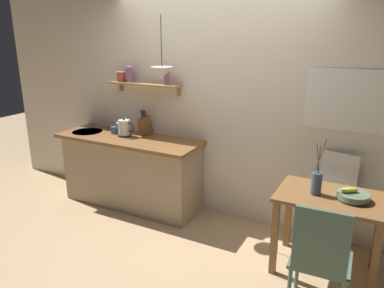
{
  "coord_description": "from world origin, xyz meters",
  "views": [
    {
      "loc": [
        1.67,
        -3.12,
        2.11
      ],
      "look_at": [
        -0.1,
        0.25,
        0.95
      ],
      "focal_mm": 34.39,
      "sensor_mm": 36.0,
      "label": 1
    }
  ],
  "objects": [
    {
      "name": "ground_plane",
      "position": [
        0.0,
        0.0,
        0.0
      ],
      "size": [
        14.0,
        14.0,
        0.0
      ],
      "primitive_type": "plane",
      "color": "tan"
    },
    {
      "name": "back_wall",
      "position": [
        0.21,
        0.65,
        1.35
      ],
      "size": [
        6.8,
        0.11,
        2.7
      ],
      "color": "silver",
      "rests_on": "ground_plane"
    },
    {
      "name": "kitchen_counter",
      "position": [
        -1.0,
        0.32,
        0.45
      ],
      "size": [
        1.83,
        0.63,
        0.89
      ],
      "color": "tan",
      "rests_on": "ground_plane"
    },
    {
      "name": "wall_shelf",
      "position": [
        -0.91,
        0.49,
        1.56
      ],
      "size": [
        0.94,
        0.2,
        0.33
      ],
      "color": "tan"
    },
    {
      "name": "dining_table",
      "position": [
        1.38,
        0.03,
        0.61
      ],
      "size": [
        0.91,
        0.62,
        0.75
      ],
      "color": "brown",
      "rests_on": "ground_plane"
    },
    {
      "name": "dining_chair_near",
      "position": [
        1.42,
        -0.6,
        0.52
      ],
      "size": [
        0.45,
        0.44,
        0.95
      ],
      "color": "#4C6B5B",
      "rests_on": "ground_plane"
    },
    {
      "name": "dining_chair_far",
      "position": [
        1.37,
        0.42,
        0.54
      ],
      "size": [
        0.46,
        0.48,
        0.99
      ],
      "color": "white",
      "rests_on": "ground_plane"
    },
    {
      "name": "fruit_bowl",
      "position": [
        1.55,
        0.02,
        0.79
      ],
      "size": [
        0.26,
        0.26,
        0.11
      ],
      "color": "slate",
      "rests_on": "dining_table"
    },
    {
      "name": "twig_vase",
      "position": [
        1.26,
        0.0,
        0.86
      ],
      "size": [
        0.1,
        0.09,
        0.51
      ],
      "color": "#475675",
      "rests_on": "dining_table"
    },
    {
      "name": "electric_kettle",
      "position": [
        -1.07,
        0.33,
        0.99
      ],
      "size": [
        0.25,
        0.17,
        0.22
      ],
      "color": "black",
      "rests_on": "kitchen_counter"
    },
    {
      "name": "knife_block",
      "position": [
        -0.87,
        0.47,
        1.02
      ],
      "size": [
        0.1,
        0.2,
        0.32
      ],
      "color": "brown",
      "rests_on": "kitchen_counter"
    },
    {
      "name": "coffee_mug_by_sink",
      "position": [
        -1.26,
        0.36,
        0.94
      ],
      "size": [
        0.12,
        0.08,
        0.09
      ],
      "color": "#3D5B89",
      "rests_on": "kitchen_counter"
    },
    {
      "name": "pendant_lamp",
      "position": [
        -0.49,
        0.29,
        1.69
      ],
      "size": [
        0.24,
        0.24,
        0.66
      ],
      "color": "black"
    }
  ]
}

